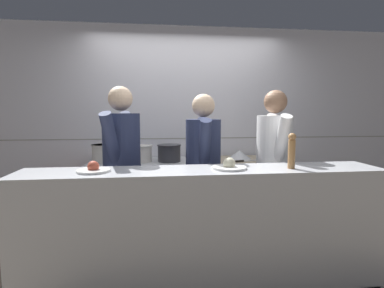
{
  "coord_description": "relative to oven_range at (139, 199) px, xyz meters",
  "views": [
    {
      "loc": [
        -0.39,
        -2.6,
        1.5
      ],
      "look_at": [
        -0.01,
        0.62,
        1.15
      ],
      "focal_mm": 28.0,
      "sensor_mm": 36.0,
      "label": 1
    }
  ],
  "objects": [
    {
      "name": "wall_back_tiled",
      "position": [
        0.61,
        0.4,
        0.84
      ],
      "size": [
        8.0,
        0.06,
        2.6
      ],
      "color": "silver",
      "rests_on": "ground_plane"
    },
    {
      "name": "chef_line",
      "position": [
        1.38,
        -0.74,
        0.5
      ],
      "size": [
        0.38,
        0.75,
        1.71
      ],
      "rotation": [
        0.0,
        0.0,
        -0.08
      ],
      "color": "black",
      "rests_on": "ground_plane"
    },
    {
      "name": "stock_pot",
      "position": [
        -0.4,
        0.03,
        0.56
      ],
      "size": [
        0.29,
        0.29,
        0.21
      ],
      "color": "beige",
      "rests_on": "oven_range"
    },
    {
      "name": "ground_plane",
      "position": [
        0.61,
        -0.97,
        -0.46
      ],
      "size": [
        14.0,
        14.0,
        0.0
      ],
      "primitive_type": "plane",
      "color": "#7F705B"
    },
    {
      "name": "chefs_knife",
      "position": [
        1.28,
        -0.16,
        0.47
      ],
      "size": [
        0.38,
        0.18,
        0.02
      ],
      "color": "#B7BABF",
      "rests_on": "prep_counter"
    },
    {
      "name": "mixing_bowl_steel",
      "position": [
        1.25,
        0.04,
        0.51
      ],
      "size": [
        0.29,
        0.29,
        0.1
      ],
      "color": "#B7BABF",
      "rests_on": "prep_counter"
    },
    {
      "name": "chef_sous",
      "position": [
        0.67,
        -0.72,
        0.47
      ],
      "size": [
        0.37,
        0.73,
        1.67
      ],
      "rotation": [
        0.0,
        0.0,
        -0.09
      ],
      "color": "black",
      "rests_on": "ground_plane"
    },
    {
      "name": "plated_dish_appetiser",
      "position": [
        0.79,
        -1.28,
        0.62
      ],
      "size": [
        0.28,
        0.28,
        0.1
      ],
      "color": "white",
      "rests_on": "pass_counter"
    },
    {
      "name": "pass_counter",
      "position": [
        0.59,
        -1.28,
        0.07
      ],
      "size": [
        2.87,
        0.45,
        1.05
      ],
      "color": "#B7BABF",
      "rests_on": "ground_plane"
    },
    {
      "name": "plated_dish_main",
      "position": [
        -0.26,
        -1.28,
        0.61
      ],
      "size": [
        0.25,
        0.25,
        0.09
      ],
      "color": "white",
      "rests_on": "pass_counter"
    },
    {
      "name": "sauce_pot",
      "position": [
        0.04,
        0.0,
        0.56
      ],
      "size": [
        0.26,
        0.26,
        0.2
      ],
      "color": "beige",
      "rests_on": "oven_range"
    },
    {
      "name": "chef_head_cook",
      "position": [
        -0.11,
        -0.69,
        0.51
      ],
      "size": [
        0.44,
        0.75,
        1.74
      ],
      "rotation": [
        0.0,
        0.0,
        -0.29
      ],
      "color": "black",
      "rests_on": "ground_plane"
    },
    {
      "name": "pepper_mill",
      "position": [
        1.29,
        -1.32,
        0.74
      ],
      "size": [
        0.06,
        0.06,
        0.28
      ],
      "color": "#AD7A47",
      "rests_on": "pass_counter"
    },
    {
      "name": "prep_counter",
      "position": [
        1.2,
        -0.0,
        0.0
      ],
      "size": [
        1.12,
        0.65,
        0.92
      ],
      "color": "gray",
      "rests_on": "ground_plane"
    },
    {
      "name": "oven_range",
      "position": [
        0.0,
        0.0,
        0.0
      ],
      "size": [
        1.18,
        0.71,
        0.91
      ],
      "color": "maroon",
      "rests_on": "ground_plane"
    },
    {
      "name": "braising_pot",
      "position": [
        0.37,
        -0.03,
        0.56
      ],
      "size": [
        0.29,
        0.29,
        0.2
      ],
      "color": "#2D2D33",
      "rests_on": "oven_range"
    }
  ]
}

